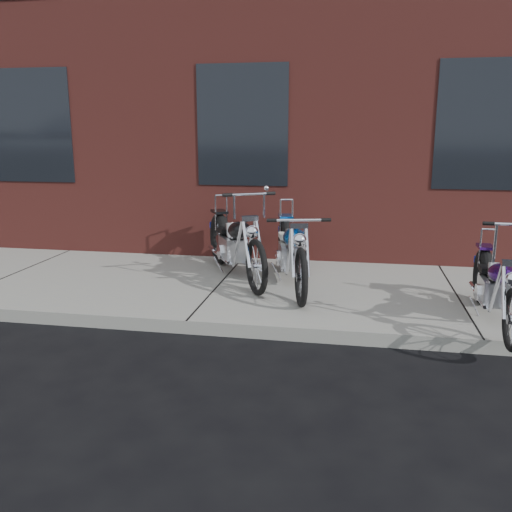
# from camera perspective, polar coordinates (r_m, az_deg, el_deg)

# --- Properties ---
(ground) EXTENTS (120.00, 120.00, 0.00)m
(ground) POSITION_cam_1_polar(r_m,az_deg,el_deg) (5.90, -7.31, -8.17)
(ground) COLOR black
(ground) RESTS_ON ground
(sidewalk) EXTENTS (22.00, 3.00, 0.15)m
(sidewalk) POSITION_cam_1_polar(r_m,az_deg,el_deg) (7.24, -3.77, -3.43)
(sidewalk) COLOR gray
(sidewalk) RESTS_ON ground
(building_brick) EXTENTS (22.00, 10.00, 8.00)m
(building_brick) POSITION_cam_1_polar(r_m,az_deg,el_deg) (13.47, 3.14, 21.02)
(building_brick) COLOR maroon
(building_brick) RESTS_ON ground
(chopper_purple) EXTENTS (0.50, 2.06, 1.15)m
(chopper_purple) POSITION_cam_1_polar(r_m,az_deg,el_deg) (6.17, 23.89, -3.14)
(chopper_purple) COLOR black
(chopper_purple) RESTS_ON sidewalk
(chopper_blue) EXTENTS (0.77, 2.35, 1.04)m
(chopper_blue) POSITION_cam_1_polar(r_m,az_deg,el_deg) (7.03, 3.80, 0.34)
(chopper_blue) COLOR black
(chopper_blue) RESTS_ON sidewalk
(chopper_third) EXTENTS (1.28, 2.17, 1.23)m
(chopper_third) POSITION_cam_1_polar(r_m,az_deg,el_deg) (7.43, -2.22, 1.11)
(chopper_third) COLOR black
(chopper_third) RESTS_ON sidewalk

